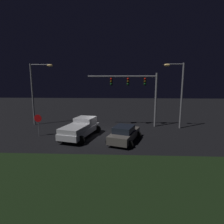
# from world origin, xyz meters

# --- Properties ---
(ground_plane) EXTENTS (80.00, 80.00, 0.00)m
(ground_plane) POSITION_xyz_m (0.00, 0.00, 0.00)
(ground_plane) COLOR black
(grass_median) EXTENTS (23.59, 7.65, 0.10)m
(grass_median) POSITION_xyz_m (0.00, -9.88, 0.05)
(grass_median) COLOR black
(grass_median) RESTS_ON ground_plane
(pickup_truck) EXTENTS (3.77, 5.73, 1.80)m
(pickup_truck) POSITION_xyz_m (-1.84, -1.43, 1.00)
(pickup_truck) COLOR #B7B7BC
(pickup_truck) RESTS_ON ground_plane
(car_sedan) EXTENTS (3.36, 4.75, 1.51)m
(car_sedan) POSITION_xyz_m (2.49, -2.71, 0.74)
(car_sedan) COLOR #514C47
(car_sedan) RESTS_ON ground_plane
(traffic_signal_gantry) EXTENTS (8.32, 0.56, 6.50)m
(traffic_signal_gantry) POSITION_xyz_m (3.94, 3.10, 4.90)
(traffic_signal_gantry) COLOR slate
(traffic_signal_gantry) RESTS_ON ground_plane
(street_lamp_left) EXTENTS (2.87, 0.44, 7.67)m
(street_lamp_left) POSITION_xyz_m (-8.32, 3.38, 4.89)
(street_lamp_left) COLOR slate
(street_lamp_left) RESTS_ON ground_plane
(street_lamp_right) EXTENTS (2.31, 0.44, 7.58)m
(street_lamp_right) POSITION_xyz_m (8.74, 2.42, 4.79)
(street_lamp_right) COLOR slate
(street_lamp_right) RESTS_ON ground_plane
(stop_sign) EXTENTS (0.76, 0.08, 2.23)m
(stop_sign) POSITION_xyz_m (-6.19, -1.39, 1.56)
(stop_sign) COLOR slate
(stop_sign) RESTS_ON ground_plane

